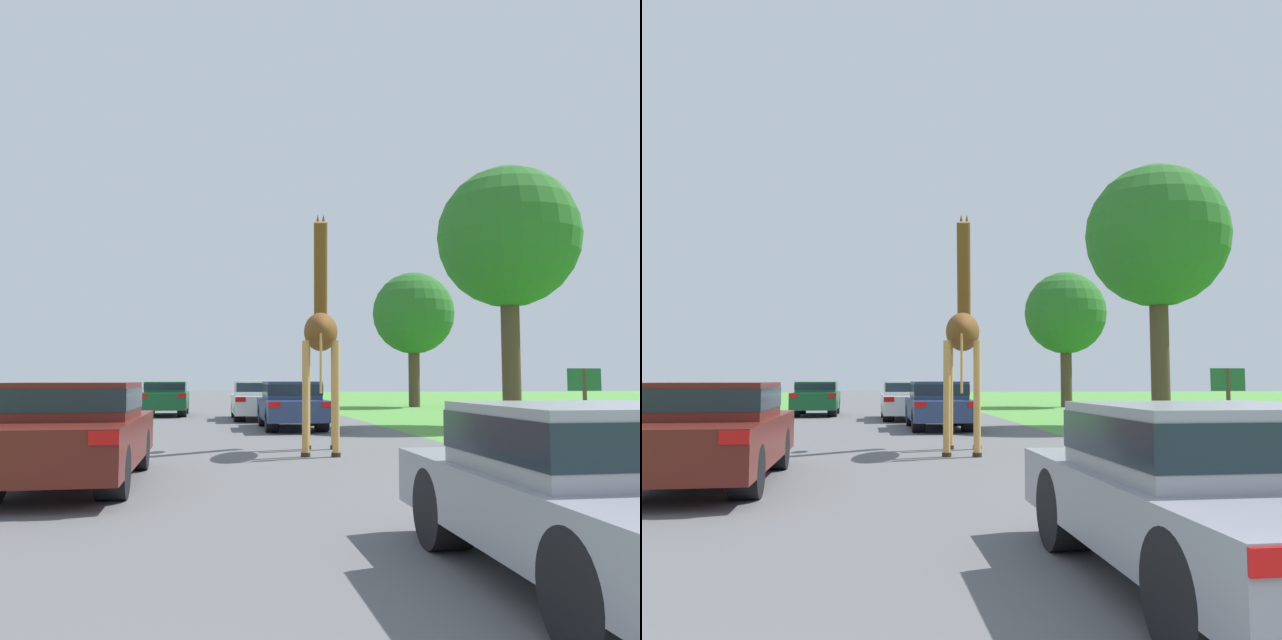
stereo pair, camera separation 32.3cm
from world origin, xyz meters
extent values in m
cube|color=#5B5B5E|center=(0.00, 30.00, 0.00)|extent=(8.38, 120.00, 0.00)
cylinder|color=tan|center=(0.80, 13.90, 1.13)|extent=(0.14, 0.14, 2.26)
cylinder|color=#2D2319|center=(0.80, 13.90, 0.04)|extent=(0.18, 0.18, 0.09)
cylinder|color=tan|center=(1.38, 13.80, 1.13)|extent=(0.14, 0.14, 2.26)
cylinder|color=#2D2319|center=(1.38, 13.80, 0.04)|extent=(0.18, 0.18, 0.09)
cylinder|color=tan|center=(0.57, 12.48, 1.13)|extent=(0.14, 0.14, 2.26)
cylinder|color=#2D2319|center=(0.57, 12.48, 0.04)|extent=(0.18, 0.18, 0.09)
cylinder|color=tan|center=(1.15, 12.38, 1.13)|extent=(0.14, 0.14, 2.26)
cylinder|color=#2D2319|center=(1.15, 12.38, 0.04)|extent=(0.18, 0.18, 0.09)
ellipsoid|color=brown|center=(0.97, 13.14, 2.47)|extent=(1.02, 2.14, 0.78)
cylinder|color=brown|center=(1.16, 14.26, 3.82)|extent=(0.46, 1.06, 2.37)
ellipsoid|color=tan|center=(1.23, 14.74, 5.01)|extent=(0.33, 0.59, 0.30)
cylinder|color=tan|center=(0.81, 12.18, 1.85)|extent=(0.05, 0.05, 1.24)
cone|color=brown|center=(1.14, 14.58, 5.24)|extent=(0.07, 0.07, 0.16)
cone|color=brown|center=(1.27, 14.56, 5.24)|extent=(0.07, 0.07, 0.16)
cube|color=gray|center=(1.52, 4.01, 0.56)|extent=(1.87, 4.02, 0.51)
cube|color=gray|center=(1.52, 4.01, 1.06)|extent=(1.68, 1.81, 0.50)
cube|color=#19232D|center=(1.52, 4.01, 1.09)|extent=(1.70, 1.83, 0.30)
cylinder|color=black|center=(0.77, 5.22, 0.36)|extent=(0.37, 0.71, 0.71)
cylinder|color=black|center=(2.27, 5.22, 0.36)|extent=(0.37, 0.71, 0.71)
cylinder|color=black|center=(0.77, 2.81, 0.36)|extent=(0.37, 0.71, 0.71)
cube|color=navy|center=(1.19, 19.97, 0.60)|extent=(1.79, 4.44, 0.60)
cube|color=navy|center=(1.19, 19.97, 1.16)|extent=(1.61, 2.00, 0.53)
cube|color=#19232D|center=(1.19, 19.97, 1.19)|extent=(1.63, 2.02, 0.32)
cube|color=red|center=(0.46, 17.74, 0.81)|extent=(0.32, 0.03, 0.14)
cube|color=red|center=(1.93, 17.74, 0.81)|extent=(0.32, 0.03, 0.14)
cylinder|color=black|center=(0.48, 21.30, 0.35)|extent=(0.36, 0.70, 0.70)
cylinder|color=black|center=(1.91, 21.30, 0.35)|extent=(0.36, 0.70, 0.70)
cylinder|color=black|center=(0.48, 18.64, 0.35)|extent=(0.36, 0.70, 0.70)
cylinder|color=black|center=(1.91, 18.64, 0.35)|extent=(0.36, 0.70, 0.70)
cube|color=silver|center=(0.59, 24.97, 0.58)|extent=(1.97, 4.60, 0.67)
cube|color=silver|center=(0.59, 24.97, 1.18)|extent=(1.78, 2.07, 0.54)
cube|color=#19232D|center=(0.59, 24.97, 1.21)|extent=(1.80, 2.09, 0.32)
cube|color=red|center=(-0.22, 22.66, 0.82)|extent=(0.36, 0.03, 0.16)
cube|color=red|center=(1.39, 22.66, 0.82)|extent=(0.36, 0.03, 0.16)
cylinder|color=black|center=(-0.20, 26.35, 0.29)|extent=(0.39, 0.58, 0.58)
cylinder|color=black|center=(1.38, 26.35, 0.29)|extent=(0.39, 0.58, 0.58)
cylinder|color=black|center=(-0.20, 23.59, 0.29)|extent=(0.39, 0.58, 0.58)
cylinder|color=black|center=(1.38, 23.59, 0.29)|extent=(0.39, 0.58, 0.58)
cube|color=#144C28|center=(-3.06, 28.38, 0.63)|extent=(1.81, 4.29, 0.68)
cube|color=#144C28|center=(-3.06, 28.38, 1.18)|extent=(1.63, 1.93, 0.43)
cube|color=#19232D|center=(-3.06, 28.38, 1.20)|extent=(1.65, 1.95, 0.26)
cube|color=red|center=(-3.80, 26.22, 0.87)|extent=(0.33, 0.03, 0.16)
cube|color=red|center=(-2.31, 26.22, 0.87)|extent=(0.33, 0.03, 0.16)
cylinder|color=black|center=(-3.78, 29.67, 0.34)|extent=(0.36, 0.69, 0.69)
cylinder|color=black|center=(-2.33, 29.67, 0.34)|extent=(0.36, 0.69, 0.69)
cylinder|color=black|center=(-3.78, 27.09, 0.34)|extent=(0.36, 0.69, 0.69)
cylinder|color=black|center=(-2.33, 27.09, 0.34)|extent=(0.36, 0.69, 0.69)
cube|color=#561914|center=(-3.21, 9.62, 0.61)|extent=(1.86, 4.73, 0.65)
cube|color=#561914|center=(-3.21, 9.62, 1.19)|extent=(1.67, 2.13, 0.51)
cube|color=#19232D|center=(-3.21, 9.62, 1.22)|extent=(1.69, 2.15, 0.31)
cube|color=red|center=(-2.45, 7.25, 0.85)|extent=(0.33, 0.03, 0.16)
cylinder|color=black|center=(-3.96, 11.04, 0.34)|extent=(0.37, 0.68, 0.68)
cylinder|color=black|center=(-2.47, 11.04, 0.34)|extent=(0.37, 0.68, 0.68)
cylinder|color=black|center=(-2.47, 8.21, 0.34)|extent=(0.37, 0.68, 0.68)
cylinder|color=#4C3828|center=(9.83, 35.24, 2.24)|extent=(0.62, 0.62, 4.48)
sphere|color=#286623|center=(9.83, 35.24, 5.15)|extent=(4.50, 4.50, 4.50)
cylinder|color=#4C3828|center=(8.37, 20.00, 2.74)|extent=(0.60, 0.60, 5.48)
sphere|color=#286623|center=(8.37, 20.00, 6.17)|extent=(4.64, 4.64, 4.64)
cylinder|color=#4C3823|center=(5.97, 11.65, 0.86)|extent=(0.08, 0.08, 1.71)
cube|color=#1E562D|center=(5.97, 11.65, 1.49)|extent=(0.70, 0.04, 0.44)
camera|label=1|loc=(-1.31, -0.64, 1.49)|focal=38.00mm
camera|label=2|loc=(-0.99, -0.69, 1.49)|focal=38.00mm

